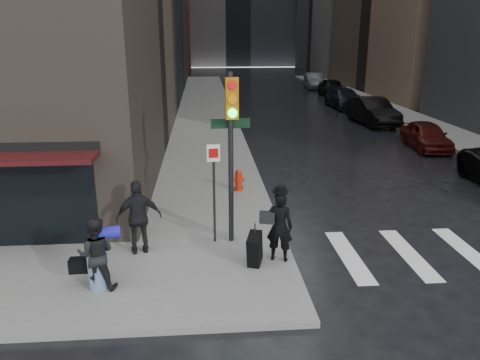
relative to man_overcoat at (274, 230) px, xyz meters
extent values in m
plane|color=black|center=(-1.47, -0.62, -0.97)|extent=(140.00, 140.00, 0.00)
cube|color=slate|center=(-1.47, 26.38, -0.89)|extent=(4.00, 50.00, 0.15)
cube|color=slate|center=(12.03, 26.38, -0.89)|extent=(3.00, 50.00, 0.15)
cube|color=silver|center=(2.03, 0.38, -0.96)|extent=(0.50, 3.00, 0.01)
cube|color=silver|center=(3.63, 0.38, -0.96)|extent=(0.50, 3.00, 0.01)
cube|color=silver|center=(5.23, 0.38, -0.96)|extent=(0.50, 3.00, 0.01)
imported|color=black|center=(0.13, 0.05, 0.07)|extent=(0.74, 0.59, 1.77)
cylinder|color=black|center=(0.13, 0.05, 0.97)|extent=(0.38, 0.38, 0.05)
cylinder|color=black|center=(0.13, 0.05, 1.03)|extent=(0.24, 0.24, 0.14)
cube|color=black|center=(-0.17, 0.08, 0.30)|extent=(0.39, 0.22, 0.31)
cube|color=black|center=(-0.50, -0.19, -0.40)|extent=(0.48, 0.74, 0.89)
cylinder|color=black|center=(-0.50, -0.19, 0.07)|extent=(0.04, 0.04, 0.41)
imported|color=black|center=(-4.02, -0.99, 0.01)|extent=(0.82, 0.64, 1.66)
cube|color=black|center=(-4.41, -0.83, -0.32)|extent=(0.50, 0.28, 0.31)
cylinder|color=#1D1DA1|center=(-3.75, -0.87, 0.45)|extent=(0.54, 0.36, 0.26)
imported|color=black|center=(-3.32, 0.74, 0.14)|extent=(1.19, 0.67, 1.92)
cylinder|color=black|center=(-0.97, 1.28, 1.42)|extent=(0.13, 0.13, 4.47)
cube|color=#AF670B|center=(-0.95, 1.04, 3.04)|extent=(0.33, 0.22, 1.01)
cylinder|color=red|center=(-0.94, 0.93, 3.37)|extent=(0.23, 0.07, 0.22)
cylinder|color=orange|center=(-0.94, 0.93, 3.04)|extent=(0.23, 0.07, 0.22)
cylinder|color=#19E533|center=(-0.94, 0.93, 2.70)|extent=(0.23, 0.07, 0.22)
cylinder|color=black|center=(-1.42, 1.25, 0.52)|extent=(0.07, 0.07, 2.68)
cube|color=white|center=(-1.42, 1.22, 1.64)|extent=(0.34, 0.04, 0.45)
cube|color=black|center=(-0.97, 1.36, 2.37)|extent=(1.01, 0.10, 0.25)
cylinder|color=#A71F0A|center=(-0.45, 5.49, -0.76)|extent=(0.33, 0.33, 0.10)
cylinder|color=#A71F0A|center=(-0.45, 5.49, -0.50)|extent=(0.25, 0.25, 0.63)
sphere|color=#A71F0A|center=(-0.45, 5.49, -0.17)|extent=(0.23, 0.23, 0.23)
cylinder|color=#A71F0A|center=(-0.45, 5.49, -0.40)|extent=(0.42, 0.15, 0.15)
imported|color=#41100D|center=(9.36, 11.61, -0.29)|extent=(1.94, 4.09, 1.35)
imported|color=black|center=(8.95, 18.28, -0.14)|extent=(2.20, 5.18, 1.66)
imported|color=black|center=(9.18, 24.95, -0.23)|extent=(2.23, 5.12, 1.47)
imported|color=black|center=(10.03, 31.61, -0.17)|extent=(1.95, 4.68, 1.58)
imported|color=#44454A|center=(9.92, 38.28, -0.17)|extent=(2.11, 4.95, 1.59)
camera|label=1|loc=(-1.65, -10.32, 4.55)|focal=35.00mm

